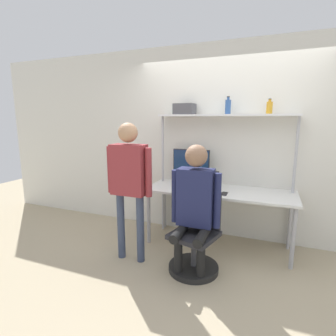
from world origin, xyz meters
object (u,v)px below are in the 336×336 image
object	(u,v)px
storage_box	(185,109)
monitor	(191,165)
person_standing	(129,175)
bottle_blue	(228,107)
bottle_amber	(269,107)
laptop	(204,186)
office_chair	(196,246)
person_seated	(195,199)
cell_phone	(224,194)

from	to	relation	value
storage_box	monitor	bearing A→B (deg)	1.41
person_standing	bottle_blue	size ratio (longest dim) A/B	7.25
bottle_amber	monitor	bearing A→B (deg)	179.85
laptop	office_chair	distance (m)	0.80
office_chair	person_seated	bearing A→B (deg)	-104.00
laptop	bottle_amber	distance (m)	1.26
office_chair	person_seated	distance (m)	0.57
person_standing	office_chair	bearing A→B (deg)	5.73
office_chair	bottle_blue	distance (m)	1.81
laptop	person_standing	distance (m)	1.00
office_chair	person_standing	distance (m)	1.11
bottle_blue	laptop	bearing A→B (deg)	-123.11
monitor	storage_box	world-z (taller)	storage_box
monitor	office_chair	size ratio (longest dim) A/B	0.60
office_chair	storage_box	distance (m)	1.84
person_seated	storage_box	xyz separation A→B (m)	(-0.43, 0.93, 0.98)
monitor	bottle_amber	world-z (taller)	bottle_amber
cell_phone	storage_box	bearing A→B (deg)	150.52
monitor	storage_box	size ratio (longest dim) A/B	1.94
person_seated	bottle_amber	size ratio (longest dim) A/B	7.73
bottle_amber	cell_phone	bearing A→B (deg)	-140.61
laptop	bottle_blue	bearing A→B (deg)	56.89
bottle_blue	office_chair	bearing A→B (deg)	-99.98
cell_phone	person_standing	distance (m)	1.20
office_chair	person_seated	world-z (taller)	person_seated
person_standing	bottle_amber	distance (m)	1.91
person_seated	bottle_amber	xyz separation A→B (m)	(0.67, 0.93, 0.99)
person_standing	bottle_amber	xyz separation A→B (m)	(1.45, 0.97, 0.77)
bottle_blue	monitor	bearing A→B (deg)	179.70
office_chair	person_seated	size ratio (longest dim) A/B	0.63
monitor	office_chair	xyz separation A→B (m)	(0.33, -0.89, -0.77)
monitor	bottle_amber	xyz separation A→B (m)	(1.00, -0.00, 0.78)
bottle_blue	storage_box	bearing A→B (deg)	180.00
bottle_amber	bottle_blue	xyz separation A→B (m)	(-0.51, 0.00, 0.02)
cell_phone	bottle_amber	world-z (taller)	bottle_amber
office_chair	cell_phone	bearing A→B (deg)	67.59
bottle_amber	bottle_blue	size ratio (longest dim) A/B	0.81
office_chair	storage_box	world-z (taller)	storage_box
laptop	bottle_amber	world-z (taller)	bottle_amber
monitor	cell_phone	world-z (taller)	monitor
cell_phone	person_seated	size ratio (longest dim) A/B	0.11
person_standing	bottle_blue	bearing A→B (deg)	45.77
laptop	storage_box	distance (m)	1.10
bottle_blue	person_seated	bearing A→B (deg)	-100.17
monitor	person_seated	distance (m)	1.01
storage_box	office_chair	bearing A→B (deg)	-63.82
laptop	bottle_blue	size ratio (longest dim) A/B	1.51
monitor	laptop	distance (m)	0.48
person_seated	bottle_blue	size ratio (longest dim) A/B	6.27
person_seated	bottle_blue	distance (m)	1.38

